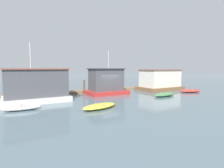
{
  "coord_description": "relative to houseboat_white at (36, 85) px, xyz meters",
  "views": [
    {
      "loc": [
        -10.6,
        -19.13,
        3.27
      ],
      "look_at": [
        0.0,
        -1.0,
        1.4
      ],
      "focal_mm": 28.0,
      "sensor_mm": 36.0,
      "label": 1
    }
  ],
  "objects": [
    {
      "name": "houseboat_white",
      "position": [
        0.0,
        0.0,
        0.0
      ],
      "size": [
        6.13,
        3.87,
        5.79
      ],
      "color": "white",
      "rests_on": "ground_plane"
    },
    {
      "name": "houseboat_red",
      "position": [
        8.38,
        0.9,
        -0.09
      ],
      "size": [
        5.06,
        3.45,
        5.55
      ],
      "color": "red",
      "rests_on": "ground_plane"
    },
    {
      "name": "dinghy_white",
      "position": [
        -1.54,
        -3.45,
        -1.4
      ],
      "size": [
        2.91,
        1.36,
        0.39
      ],
      "color": "white",
      "rests_on": "ground_plane"
    },
    {
      "name": "mooring_post_far_left",
      "position": [
        20.46,
        2.58,
        -0.75
      ],
      "size": [
        0.25,
        0.25,
        1.69
      ],
      "primitive_type": "cylinder",
      "color": "brown",
      "rests_on": "ground_plane"
    },
    {
      "name": "dock_walkway",
      "position": [
        8.39,
        3.68,
        -1.45
      ],
      "size": [
        33.8,
        1.72,
        0.3
      ],
      "primitive_type": "cube",
      "color": "#846B4C",
      "rests_on": "ground_plane"
    },
    {
      "name": "ground_plane",
      "position": [
        8.39,
        0.42,
        -1.6
      ],
      "size": [
        200.0,
        200.0,
        0.0
      ],
      "primitive_type": "plane",
      "color": "slate"
    },
    {
      "name": "dinghy_red",
      "position": [
        19.12,
        -3.59,
        -1.38
      ],
      "size": [
        3.31,
        2.15,
        0.43
      ],
      "color": "red",
      "rests_on": "ground_plane"
    },
    {
      "name": "mooring_post_far_right",
      "position": [
        6.04,
        2.58,
        -0.69
      ],
      "size": [
        0.26,
        0.26,
        1.81
      ],
      "primitive_type": "cylinder",
      "color": "brown",
      "rests_on": "ground_plane"
    },
    {
      "name": "houseboat_brown",
      "position": [
        17.58,
        0.54,
        -0.11
      ],
      "size": [
        6.52,
        3.99,
        3.13
      ],
      "color": "brown",
      "rests_on": "ground_plane"
    },
    {
      "name": "dinghy_green",
      "position": [
        13.49,
        -4.18,
        -1.39
      ],
      "size": [
        3.65,
        1.74,
        0.42
      ],
      "color": "#47844C",
      "rests_on": "ground_plane"
    },
    {
      "name": "dinghy_yellow",
      "position": [
        4.03,
        -6.02,
        -1.41
      ],
      "size": [
        3.59,
        2.27,
        0.38
      ],
      "color": "yellow",
      "rests_on": "ground_plane"
    }
  ]
}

